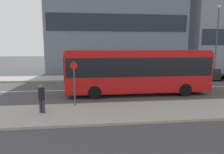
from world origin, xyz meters
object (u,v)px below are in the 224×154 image
bus_stop_sign (74,80)px  street_lamp (217,34)px  city_bus (137,69)px  pedestrian_near_stop (42,97)px  parked_car_0 (208,75)px

bus_stop_sign → street_lamp: bearing=33.2°
city_bus → pedestrian_near_stop: city_bus is taller
city_bus → parked_car_0: 10.63m
pedestrian_near_stop → street_lamp: bearing=-118.2°
pedestrian_near_stop → street_lamp: 21.51m
street_lamp → city_bus: bearing=-146.9°
city_bus → street_lamp: bearing=30.2°
pedestrian_near_stop → street_lamp: street_lamp is taller
parked_car_0 → pedestrian_near_stop: size_ratio=2.49×
street_lamp → bus_stop_sign: bearing=-146.8°
bus_stop_sign → parked_car_0: bearing=30.9°
pedestrian_near_stop → bus_stop_sign: (1.67, 1.16, 0.70)m
parked_car_0 → bus_stop_sign: 16.07m
parked_car_0 → pedestrian_near_stop: bearing=-148.7°
parked_car_0 → street_lamp: 5.43m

